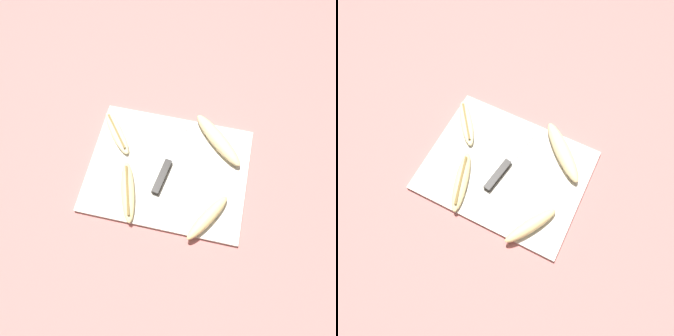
# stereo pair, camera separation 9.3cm
# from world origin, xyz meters

# --- Properties ---
(ground_plane) EXTENTS (4.00, 4.00, 0.00)m
(ground_plane) POSITION_xyz_m (0.00, 0.00, 0.00)
(ground_plane) COLOR #B76B66
(cutting_board) EXTENTS (0.45, 0.35, 0.01)m
(cutting_board) POSITION_xyz_m (0.00, 0.00, 0.01)
(cutting_board) COLOR beige
(cutting_board) RESTS_ON ground_plane
(knife) EXTENTS (0.06, 0.23, 0.02)m
(knife) POSITION_xyz_m (-0.01, -0.01, 0.02)
(knife) COLOR black
(knife) RESTS_ON cutting_board
(banana_golden_short) EXTENTS (0.11, 0.15, 0.03)m
(banana_golden_short) POSITION_xyz_m (0.13, -0.12, 0.03)
(banana_golden_short) COLOR #EDD689
(banana_golden_short) RESTS_ON cutting_board
(banana_spotted_left) EXTENTS (0.09, 0.18, 0.02)m
(banana_spotted_left) POSITION_xyz_m (-0.09, -0.09, 0.02)
(banana_spotted_left) COLOR #DBC684
(banana_spotted_left) RESTS_ON cutting_board
(banana_ripe_center) EXTENTS (0.17, 0.17, 0.04)m
(banana_ripe_center) POSITION_xyz_m (0.12, 0.12, 0.03)
(banana_ripe_center) COLOR beige
(banana_ripe_center) RESTS_ON cutting_board
(banana_soft_right) EXTENTS (0.13, 0.15, 0.02)m
(banana_soft_right) POSITION_xyz_m (-0.17, 0.08, 0.02)
(banana_soft_right) COLOR beige
(banana_soft_right) RESTS_ON cutting_board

